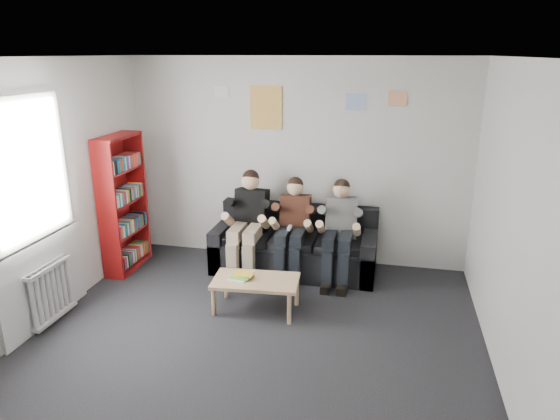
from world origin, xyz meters
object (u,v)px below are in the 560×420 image
object	(u,v)px
sofa	(295,248)
bookshelf	(124,204)
person_middle	(292,229)
person_right	(339,232)
person_left	(248,224)
coffee_table	(256,283)

from	to	relation	value
sofa	bookshelf	bearing A→B (deg)	-168.61
person_middle	person_right	size ratio (longest dim) A/B	1.00
bookshelf	person_left	xyz separation A→B (m)	(1.58, 0.24, -0.23)
sofa	bookshelf	size ratio (longest dim) A/B	1.18
bookshelf	person_right	distance (m)	2.77
person_middle	bookshelf	bearing A→B (deg)	-176.21
sofa	bookshelf	world-z (taller)	bookshelf
sofa	person_middle	bearing A→B (deg)	-90.00
person_middle	person_left	bearing A→B (deg)	177.71
person_left	person_middle	xyz separation A→B (m)	(0.58, 0.00, -0.02)
person_left	person_right	distance (m)	1.16
coffee_table	person_right	xyz separation A→B (m)	(0.79, 1.00, 0.30)
coffee_table	person_left	bearing A→B (deg)	110.67
coffee_table	person_right	size ratio (longest dim) A/B	0.74
bookshelf	person_left	bearing A→B (deg)	6.58
sofa	person_middle	size ratio (longest dim) A/B	1.67
coffee_table	person_right	bearing A→B (deg)	51.60
sofa	person_right	distance (m)	0.70
person_left	person_middle	bearing A→B (deg)	3.09
coffee_table	person_left	world-z (taller)	person_left
person_left	person_right	world-z (taller)	person_left
person_middle	sofa	bearing A→B (deg)	87.39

